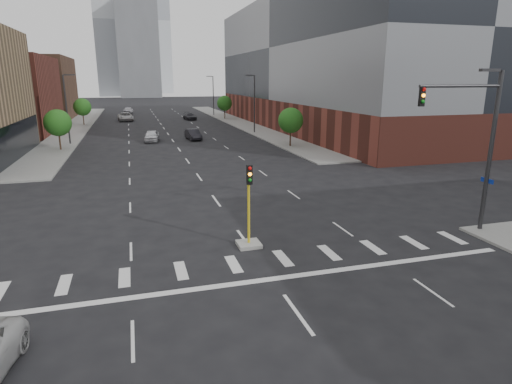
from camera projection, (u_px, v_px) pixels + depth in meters
name	position (u px, v px, depth m)	size (l,w,h in m)	color
ground	(320.00, 344.00, 14.26)	(400.00, 400.00, 0.00)	black
sidewalk_left_far	(78.00, 126.00, 78.85)	(5.00, 92.00, 0.15)	gray
sidewalk_right_far	(236.00, 121.00, 86.94)	(5.00, 92.00, 0.15)	gray
building_left_far_b	(21.00, 88.00, 90.52)	(20.00, 24.00, 13.00)	brown
building_right_main	(334.00, 64.00, 75.04)	(24.00, 70.00, 22.00)	brown
tower_left	(118.00, 22.00, 207.18)	(22.00, 22.00, 70.00)	#B2B7BC
tower_right	(151.00, 22.00, 247.86)	(20.00, 20.00, 80.00)	#B2B7BC
tower_mid	(138.00, 48.00, 194.14)	(18.00, 18.00, 44.00)	slate
median_traffic_signal	(249.00, 229.00, 22.32)	(1.20, 1.20, 4.40)	#999993
mast_arm_signal	(480.00, 134.00, 23.16)	(5.12, 0.90, 9.07)	#2D2D30
streetlight_right_a	(254.00, 101.00, 67.61)	(1.60, 0.22, 9.07)	#2D2D30
streetlight_right_b	(213.00, 94.00, 100.08)	(1.60, 0.22, 9.07)	#2D2D30
streetlight_left	(67.00, 106.00, 55.74)	(1.60, 0.22, 9.07)	#2D2D30
tree_left_near	(58.00, 123.00, 51.35)	(3.20, 3.20, 4.85)	#382619
tree_left_far	(82.00, 107.00, 79.19)	(3.20, 3.20, 4.85)	#382619
tree_right_near	(291.00, 120.00, 54.27)	(3.20, 3.20, 4.85)	#382619
tree_right_far	(224.00, 103.00, 91.38)	(3.20, 3.20, 4.85)	#382619
car_near_left	(152.00, 136.00, 59.71)	(1.87, 4.66, 1.59)	silver
car_mid_right	(193.00, 135.00, 61.41)	(1.58, 4.52, 1.49)	black
car_far_left	(125.00, 117.00, 88.32)	(2.85, 6.19, 1.72)	#B3B3B3
car_deep_right	(190.00, 116.00, 90.79)	(2.01, 4.94, 1.43)	black
car_distant	(128.00, 110.00, 106.22)	(2.00, 4.97, 1.69)	silver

